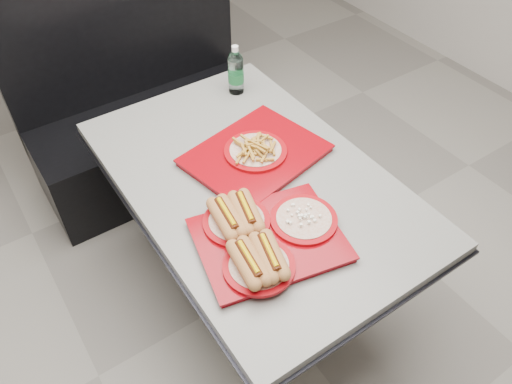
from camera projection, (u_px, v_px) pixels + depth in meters
ground at (254, 288)px, 2.45m from camera, size 6.00×6.00×0.00m
diner_table at (253, 206)px, 2.03m from camera, size 0.92×1.42×0.75m
booth_bench at (145, 111)px, 2.80m from camera, size 1.30×0.57×1.35m
tray_near at (263, 236)px, 1.66m from camera, size 0.55×0.47×0.10m
tray_far at (255, 152)px, 1.97m from camera, size 0.58×0.50×0.10m
water_bottle at (236, 72)px, 2.25m from camera, size 0.07×0.07×0.23m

